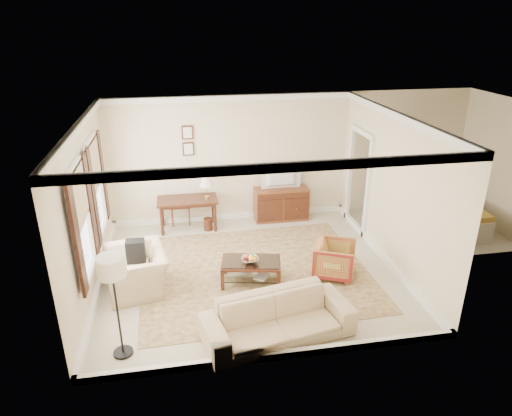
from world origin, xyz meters
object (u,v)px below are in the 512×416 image
object	(u,v)px
sideboard	(281,204)
tv	(282,171)
striped_armchair	(335,258)
club_armchair	(136,264)
sofa	(278,313)
coffee_table	(251,266)
writing_desk	(188,204)

from	to	relation	value
sideboard	tv	world-z (taller)	tv
sideboard	striped_armchair	size ratio (longest dim) A/B	1.70
tv	striped_armchair	distance (m)	2.81
tv	club_armchair	xyz separation A→B (m)	(-3.16, -2.49, -0.71)
striped_armchair	sofa	bearing A→B (deg)	162.23
tv	coffee_table	bearing A→B (deg)	66.08
coffee_table	striped_armchair	size ratio (longest dim) A/B	1.55
striped_armchair	sofa	size ratio (longest dim) A/B	0.33
tv	coffee_table	xyz separation A→B (m)	(-1.16, -2.62, -0.87)
writing_desk	sofa	world-z (taller)	sofa
striped_armchair	sideboard	bearing A→B (deg)	32.85
writing_desk	sideboard	xyz separation A→B (m)	(2.18, 0.16, -0.23)
coffee_table	striped_armchair	bearing A→B (deg)	-1.14
striped_armchair	sofa	world-z (taller)	sofa
writing_desk	sofa	bearing A→B (deg)	-74.15
tv	writing_desk	bearing A→B (deg)	3.68
sofa	striped_armchair	bearing A→B (deg)	36.44
coffee_table	club_armchair	bearing A→B (deg)	176.27
coffee_table	writing_desk	bearing A→B (deg)	112.22
writing_desk	tv	size ratio (longest dim) A/B	1.50
striped_armchair	sofa	distance (m)	2.10
striped_armchair	club_armchair	bearing A→B (deg)	111.98
sideboard	sofa	xyz separation A→B (m)	(-1.02, -4.23, 0.05)
sideboard	club_armchair	size ratio (longest dim) A/B	1.10
writing_desk	club_armchair	xyz separation A→B (m)	(-0.98, -2.35, -0.11)
sideboard	club_armchair	bearing A→B (deg)	-141.51
tv	sofa	bearing A→B (deg)	76.31
writing_desk	sofa	xyz separation A→B (m)	(1.15, -4.06, -0.18)
club_armchair	sofa	world-z (taller)	club_armchair
sideboard	striped_armchair	world-z (taller)	sideboard
club_armchair	coffee_table	bearing A→B (deg)	75.70
writing_desk	sideboard	size ratio (longest dim) A/B	1.06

